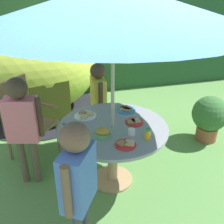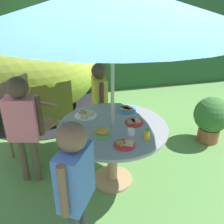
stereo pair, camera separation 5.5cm
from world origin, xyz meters
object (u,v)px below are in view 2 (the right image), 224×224
(child_in_yellow_shirt, at_px, (100,94))
(child_in_pink_shirt, at_px, (22,119))
(child_in_blue_shirt, at_px, (75,177))
(potted_plant, at_px, (212,117))
(snack_bowl, at_px, (102,133))
(dome_tent, at_px, (38,69))
(plate_near_left, at_px, (125,144))
(cup_far, at_px, (131,132))
(cup_near, at_px, (65,127))
(plate_center_front, at_px, (86,115))
(wooden_chair, at_px, (26,115))
(patio_umbrella, at_px, (113,3))
(plate_far_right, at_px, (126,109))
(plate_mid_right, at_px, (134,122))
(juice_bottle_far_left, at_px, (64,129))
(juice_bottle_mid_left, at_px, (78,130))
(garden_table, at_px, (112,138))
(juice_bottle_center_back, at_px, (147,134))
(juice_bottle_near_right, at_px, (88,147))

(child_in_yellow_shirt, height_order, child_in_pink_shirt, child_in_pink_shirt)
(child_in_yellow_shirt, bearing_deg, child_in_blue_shirt, -15.65)
(potted_plant, bearing_deg, snack_bowl, -158.48)
(dome_tent, height_order, child_in_pink_shirt, dome_tent)
(plate_near_left, relative_size, cup_far, 2.81)
(cup_near, bearing_deg, plate_center_front, 45.08)
(wooden_chair, height_order, plate_near_left, wooden_chair)
(child_in_yellow_shirt, bearing_deg, child_in_pink_shirt, -56.47)
(patio_umbrella, relative_size, potted_plant, 3.58)
(potted_plant, distance_m, plate_center_front, 1.85)
(snack_bowl, xyz_separation_m, cup_near, (-0.35, 0.20, -0.00))
(plate_near_left, bearing_deg, plate_far_right, 72.67)
(child_in_pink_shirt, distance_m, plate_mid_right, 1.18)
(patio_umbrella, distance_m, plate_mid_right, 1.22)
(child_in_yellow_shirt, height_order, child_in_blue_shirt, child_in_blue_shirt)
(juice_bottle_far_left, bearing_deg, plate_near_left, -31.18)
(juice_bottle_far_left, distance_m, juice_bottle_mid_left, 0.14)
(child_in_blue_shirt, height_order, plate_near_left, child_in_blue_shirt)
(snack_bowl, height_order, plate_near_left, snack_bowl)
(potted_plant, bearing_deg, child_in_pink_shirt, -173.54)
(plate_center_front, xyz_separation_m, cup_near, (-0.25, -0.25, 0.02))
(plate_near_left, xyz_separation_m, plate_far_right, (0.22, 0.70, 0.00))
(snack_bowl, bearing_deg, child_in_yellow_shirt, 80.61)
(snack_bowl, relative_size, juice_bottle_far_left, 1.21)
(juice_bottle_mid_left, bearing_deg, garden_table, 13.05)
(patio_umbrella, relative_size, cup_far, 33.78)
(juice_bottle_far_left, relative_size, juice_bottle_center_back, 1.20)
(cup_near, bearing_deg, child_in_blue_shirt, -89.07)
(plate_center_front, bearing_deg, juice_bottle_center_back, -50.32)
(snack_bowl, bearing_deg, wooden_chair, 129.86)
(snack_bowl, bearing_deg, garden_table, 48.13)
(plate_center_front, height_order, juice_bottle_center_back, juice_bottle_center_back)
(snack_bowl, relative_size, cup_far, 2.23)
(cup_far, bearing_deg, potted_plant, 27.04)
(garden_table, bearing_deg, plate_center_front, 129.39)
(patio_umbrella, distance_m, child_in_yellow_shirt, 1.44)
(juice_bottle_mid_left, bearing_deg, juice_bottle_far_left, 165.71)
(child_in_blue_shirt, bearing_deg, plate_mid_right, -10.60)
(plate_mid_right, xyz_separation_m, juice_bottle_near_right, (-0.56, -0.42, 0.05))
(child_in_pink_shirt, xyz_separation_m, juice_bottle_center_back, (1.19, -0.55, -0.03))
(juice_bottle_center_back, bearing_deg, dome_tent, 113.35)
(patio_umbrella, relative_size, cup_near, 36.00)
(snack_bowl, height_order, juice_bottle_far_left, juice_bottle_far_left)
(snack_bowl, relative_size, juice_bottle_near_right, 1.30)
(garden_table, xyz_separation_m, plate_near_left, (0.03, -0.38, 0.16))
(juice_bottle_center_back, height_order, cup_near, juice_bottle_center_back)
(dome_tent, xyz_separation_m, plate_far_right, (1.05, -1.82, -0.01))
(juice_bottle_far_left, bearing_deg, juice_bottle_mid_left, -14.29)
(child_in_yellow_shirt, xyz_separation_m, cup_far, (0.12, -1.04, 0.01))
(juice_bottle_center_back, height_order, cup_far, juice_bottle_center_back)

